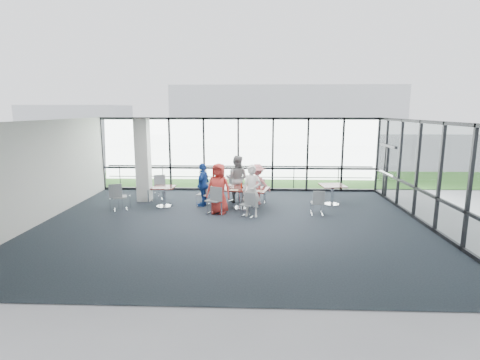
{
  "coord_description": "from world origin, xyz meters",
  "views": [
    {
      "loc": [
        0.7,
        -11.2,
        3.51
      ],
      "look_at": [
        0.21,
        1.64,
        1.1
      ],
      "focal_mm": 28.0,
      "sensor_mm": 36.0,
      "label": 1
    }
  ],
  "objects_px": {
    "chair_main_nr": "(247,205)",
    "chair_spare_lb": "(157,188)",
    "diner_near_left": "(219,189)",
    "chair_main_nl": "(214,200)",
    "diner_far_left": "(237,179)",
    "chair_spare_r": "(317,203)",
    "chair_spare_la": "(120,197)",
    "side_table_left": "(164,190)",
    "chair_main_fl": "(236,189)",
    "chair_main_end": "(203,194)",
    "diner_near_right": "(252,191)",
    "structural_column": "(143,160)",
    "diner_far_right": "(257,184)",
    "chair_main_fr": "(260,192)",
    "diner_end": "(203,185)",
    "side_table_right": "(333,188)",
    "main_table": "(240,191)"
  },
  "relations": [
    {
      "from": "side_table_left",
      "to": "chair_main_fl",
      "type": "bearing_deg",
      "value": 19.14
    },
    {
      "from": "structural_column",
      "to": "diner_near_right",
      "type": "height_order",
      "value": "structural_column"
    },
    {
      "from": "side_table_right",
      "to": "chair_spare_r",
      "type": "distance_m",
      "value": 1.66
    },
    {
      "from": "diner_near_right",
      "to": "chair_main_fr",
      "type": "relative_size",
      "value": 2.03
    },
    {
      "from": "diner_near_right",
      "to": "diner_far_right",
      "type": "height_order",
      "value": "diner_near_right"
    },
    {
      "from": "chair_spare_lb",
      "to": "chair_spare_r",
      "type": "height_order",
      "value": "chair_spare_lb"
    },
    {
      "from": "chair_main_nr",
      "to": "chair_main_end",
      "type": "bearing_deg",
      "value": 163.71
    },
    {
      "from": "side_table_left",
      "to": "chair_spare_la",
      "type": "distance_m",
      "value": 1.54
    },
    {
      "from": "diner_near_right",
      "to": "chair_main_end",
      "type": "xyz_separation_m",
      "value": [
        -1.82,
        1.42,
        -0.46
      ]
    },
    {
      "from": "main_table",
      "to": "side_table_right",
      "type": "xyz_separation_m",
      "value": [
        3.43,
        0.68,
        0.01
      ]
    },
    {
      "from": "diner_end",
      "to": "chair_main_nr",
      "type": "xyz_separation_m",
      "value": [
        1.67,
        -1.41,
        -0.38
      ]
    },
    {
      "from": "chair_main_nr",
      "to": "structural_column",
      "type": "bearing_deg",
      "value": 177.13
    },
    {
      "from": "diner_near_right",
      "to": "chair_spare_la",
      "type": "height_order",
      "value": "diner_near_right"
    },
    {
      "from": "structural_column",
      "to": "chair_spare_la",
      "type": "xyz_separation_m",
      "value": [
        -0.45,
        -1.46,
        -1.12
      ]
    },
    {
      "from": "chair_main_fl",
      "to": "chair_spare_r",
      "type": "distance_m",
      "value": 3.36
    },
    {
      "from": "diner_near_left",
      "to": "chair_main_end",
      "type": "height_order",
      "value": "diner_near_left"
    },
    {
      "from": "diner_far_right",
      "to": "chair_main_nl",
      "type": "distance_m",
      "value": 2.07
    },
    {
      "from": "chair_spare_la",
      "to": "side_table_left",
      "type": "bearing_deg",
      "value": -0.62
    },
    {
      "from": "chair_main_fl",
      "to": "chair_spare_la",
      "type": "relative_size",
      "value": 1.02
    },
    {
      "from": "chair_main_fl",
      "to": "chair_main_end",
      "type": "distance_m",
      "value": 1.37
    },
    {
      "from": "side_table_right",
      "to": "chair_main_nl",
      "type": "height_order",
      "value": "chair_main_nl"
    },
    {
      "from": "chair_main_fl",
      "to": "chair_main_nl",
      "type": "bearing_deg",
      "value": 96.17
    },
    {
      "from": "main_table",
      "to": "diner_far_left",
      "type": "relative_size",
      "value": 1.21
    },
    {
      "from": "diner_near_left",
      "to": "chair_main_nl",
      "type": "bearing_deg",
      "value": -136.1
    },
    {
      "from": "side_table_left",
      "to": "chair_main_nr",
      "type": "relative_size",
      "value": 0.97
    },
    {
      "from": "diner_near_right",
      "to": "chair_main_nl",
      "type": "distance_m",
      "value": 1.36
    },
    {
      "from": "chair_main_nr",
      "to": "chair_spare_lb",
      "type": "relative_size",
      "value": 0.86
    },
    {
      "from": "side_table_left",
      "to": "diner_end",
      "type": "xyz_separation_m",
      "value": [
        1.43,
        0.22,
        0.18
      ]
    },
    {
      "from": "main_table",
      "to": "chair_spare_r",
      "type": "relative_size",
      "value": 2.6
    },
    {
      "from": "structural_column",
      "to": "chair_main_end",
      "type": "distance_m",
      "value": 2.76
    },
    {
      "from": "chair_main_fr",
      "to": "diner_far_left",
      "type": "bearing_deg",
      "value": 1.92
    },
    {
      "from": "chair_spare_la",
      "to": "chair_main_nl",
      "type": "bearing_deg",
      "value": -26.85
    },
    {
      "from": "diner_far_left",
      "to": "chair_main_nl",
      "type": "bearing_deg",
      "value": 80.72
    },
    {
      "from": "chair_main_fr",
      "to": "structural_column",
      "type": "bearing_deg",
      "value": 2.99
    },
    {
      "from": "diner_near_right",
      "to": "chair_main_fr",
      "type": "bearing_deg",
      "value": 94.62
    },
    {
      "from": "chair_spare_lb",
      "to": "diner_far_left",
      "type": "bearing_deg",
      "value": 155.24
    },
    {
      "from": "chair_spare_la",
      "to": "chair_spare_lb",
      "type": "xyz_separation_m",
      "value": [
        0.92,
        1.5,
        0.0
      ]
    },
    {
      "from": "diner_end",
      "to": "chair_main_fl",
      "type": "relative_size",
      "value": 1.64
    },
    {
      "from": "chair_spare_lb",
      "to": "chair_main_end",
      "type": "bearing_deg",
      "value": 137.75
    },
    {
      "from": "chair_spare_lb",
      "to": "diner_near_left",
      "type": "bearing_deg",
      "value": 123.51
    },
    {
      "from": "chair_main_end",
      "to": "chair_spare_lb",
      "type": "xyz_separation_m",
      "value": [
        -1.93,
        0.7,
        0.07
      ]
    },
    {
      "from": "chair_main_fl",
      "to": "chair_main_end",
      "type": "bearing_deg",
      "value": 54.3
    },
    {
      "from": "diner_near_left",
      "to": "diner_near_right",
      "type": "bearing_deg",
      "value": -1.43
    },
    {
      "from": "structural_column",
      "to": "diner_end",
      "type": "xyz_separation_m",
      "value": [
        2.42,
        -0.72,
        -0.8
      ]
    },
    {
      "from": "structural_column",
      "to": "chair_spare_r",
      "type": "bearing_deg",
      "value": -15.77
    },
    {
      "from": "main_table",
      "to": "side_table_right",
      "type": "distance_m",
      "value": 3.5
    },
    {
      "from": "chair_spare_la",
      "to": "chair_spare_r",
      "type": "relative_size",
      "value": 1.14
    },
    {
      "from": "diner_near_left",
      "to": "chair_spare_r",
      "type": "distance_m",
      "value": 3.38
    },
    {
      "from": "main_table",
      "to": "diner_end",
      "type": "relative_size",
      "value": 1.37
    },
    {
      "from": "diner_far_right",
      "to": "chair_spare_r",
      "type": "bearing_deg",
      "value": 157.22
    }
  ]
}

